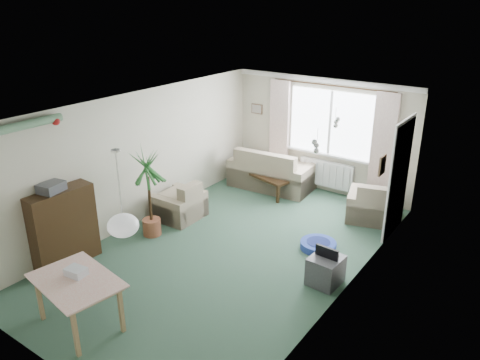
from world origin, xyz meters
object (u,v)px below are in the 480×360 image
Objects in this scene: bookshelf at (63,228)px; dining_table at (79,303)px; houseplant at (149,193)px; pet_bed at (318,245)px; sofa at (272,168)px; armchair_left at (179,200)px; coffee_table at (272,185)px; tv_cube at (326,270)px; armchair_corner at (372,200)px.

dining_table is at bearing -26.67° from bookshelf.
houseplant is 2.66× the size of pet_bed.
dining_table is (1.01, -2.26, -0.46)m from houseplant.
sofa is at bearing 79.69° from houseplant.
armchair_left reaches higher than coffee_table.
tv_cube is at bearing 128.97° from sofa.
sofa reaches higher than armchair_left.
armchair_corner is at bearing 55.45° from bookshelf.
bookshelf is 1.67m from dining_table.
armchair_corner is at bearing 79.05° from pet_bed.
bookshelf is at bearing 36.12° from armchair_corner.
armchair_left is 2.26m from bookshelf.
tv_cube is at bearing -58.19° from pet_bed.
armchair_corner reaches higher than dining_table.
dining_table is (0.24, -4.99, 0.12)m from coffee_table.
dining_table is 3.39m from tv_cube.
coffee_table is at bearing 138.59° from tv_cube.
pet_bed is (2.67, 0.46, -0.30)m from armchair_left.
dining_table is at bearing 90.25° from sofa.
sofa is 2.39m from armchair_left.
pet_bed is at bearing 63.13° from armchair_corner.
armchair_left is 1.36× the size of pet_bed.
houseplant reaches higher than dining_table.
armchair_corner is 5.41m from dining_table.
armchair_left is 0.66× the size of bookshelf.
bookshelf is (-3.32, -4.25, 0.24)m from armchair_corner.
armchair_left is 2.13m from coffee_table.
sofa is 1.12× the size of houseplant.
sofa reaches higher than dining_table.
coffee_table is at bearing 140.85° from pet_bed.
houseplant is at bearing -169.57° from tv_cube.
tv_cube is (2.57, -2.71, -0.23)m from sofa.
dining_table is at bearing -87.25° from coffee_table.
pet_bed is (1.59, 3.50, -0.27)m from dining_table.
sofa is at bearing 81.35° from bookshelf.
houseplant is (0.06, -0.79, 0.43)m from armchair_left.
armchair_left is (-0.63, -2.31, -0.08)m from sofa.
pet_bed is at bearing -39.15° from coffee_table.
sofa is 1.68× the size of dining_table.
houseplant is at bearing 3.84° from armchair_left.
pet_bed is (2.61, 1.24, -0.73)m from houseplant.
armchair_corner is at bearing 98.68° from tv_cube.
dining_table is at bearing 18.67° from armchair_left.
bookshelf reaches higher than dining_table.
armchair_left is 1.73× the size of tv_cube.
armchair_left is 0.90m from houseplant.
sofa is 3.74m from tv_cube.
houseplant is (0.40, 1.43, 0.17)m from bookshelf.
sofa reaches higher than pet_bed.
sofa is at bearing -22.69° from armchair_corner.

